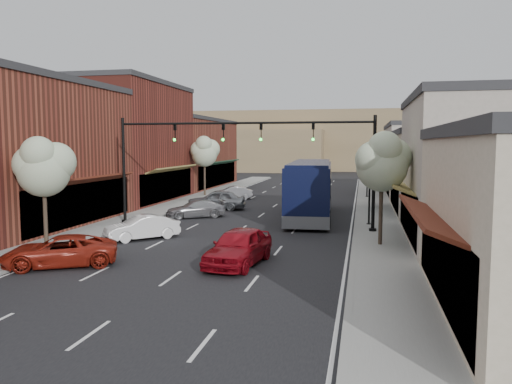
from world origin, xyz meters
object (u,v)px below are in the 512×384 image
Objects in this scene: coach_bus at (310,189)px; signal_mast_left at (157,155)px; signal_mast_right at (333,156)px; parked_car_c at (196,209)px; lamp_post_far at (367,168)px; parked_car_b at (142,227)px; tree_right_far at (375,160)px; parked_car_a at (60,251)px; parked_car_d at (216,200)px; lamp_post_near at (370,180)px; parked_car_e at (232,193)px; tree_left_near at (43,166)px; tree_left_far at (205,151)px; tree_right_near at (383,161)px; red_hatchback at (239,247)px.

signal_mast_left is at bearing -151.36° from coach_bus.
signal_mast_right is 1.91× the size of parked_car_c.
lamp_post_far is 27.70m from parked_car_b.
tree_right_far is 1.26× the size of parked_car_c.
parked_car_a is (0.17, -11.13, -3.95)m from signal_mast_left.
parked_car_d is (1.42, 8.40, -3.82)m from signal_mast_left.
parked_car_a is (-13.25, -13.63, -2.34)m from lamp_post_near.
parked_car_e is (-10.52, 16.06, -3.99)m from signal_mast_right.
lamp_post_far is at bearing 125.84° from parked_car_d.
parked_car_c is at bearing 133.94° from parked_car_b.
tree_left_near is 1.21× the size of parked_car_d.
tree_left_far is 29.47m from parked_car_a.
signal_mast_left reaches higher than parked_car_d.
parked_car_d reaches higher than parked_car_e.
lamp_post_far is (-0.55, 8.06, -0.99)m from tree_right_far.
tree_right_near is 1.34× the size of lamp_post_far.
tree_left_near is (-13.87, -8.05, -0.40)m from signal_mast_right.
tree_right_near reaches higher than parked_car_d.
tree_right_near is at bearing 27.70° from parked_car_c.
parked_car_b is at bearing -131.84° from coach_bus.
signal_mast_right is 4.89m from tree_right_near.
signal_mast_left is 1.91× the size of parked_car_c.
lamp_post_near is at bearing 75.18° from parked_car_b.
signal_mast_right is at bearing 76.08° from red_hatchback.
signal_mast_right is 1.44× the size of tree_left_near.
signal_mast_left is 0.62× the size of coach_bus.
red_hatchback is at bearing 10.80° from parked_car_b.
tree_right_near is at bearing -56.09° from signal_mast_right.
parked_car_a is at bearing -89.14° from signal_mast_left.
tree_left_near is at bearing -22.04° from parked_car_d.
tree_right_far is 1.13× the size of parked_car_a.
signal_mast_right is 12.27m from tree_right_far.
tree_left_far reaches higher than tree_right_near.
coach_bus is at bearing 32.10° from signal_mast_left.
signal_mast_left is at bearing -139.46° from tree_right_far.
tree_right_near is 1.46× the size of parked_car_b.
tree_right_near is at bearing 47.88° from parked_car_b.
signal_mast_left is 12.63m from red_hatchback.
coach_bus is 2.85× the size of parked_car_d.
tree_right_far is at bearing 40.54° from signal_mast_left.
tree_left_near is 10.95m from red_hatchback.
lamp_post_far is (0.00, 17.50, 0.00)m from lamp_post_near.
parked_car_d is at bearing 116.57° from red_hatchback.
parked_car_d is at bearing -66.99° from tree_left_far.
tree_right_near is 15.53m from parked_car_c.
tree_right_near is 1.05× the size of tree_left_near.
red_hatchback reaches higher than parked_car_e.
tree_right_far is 0.95× the size of tree_left_near.
tree_left_far is at bearing -139.26° from parked_car_e.
lamp_post_near reaches higher than parked_car_a.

